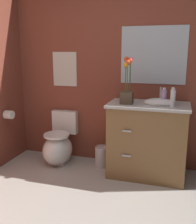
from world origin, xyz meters
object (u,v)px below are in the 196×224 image
at_px(flower_vase, 127,88).
at_px(wall_mirror, 153,55).
at_px(soap_bottle, 173,98).
at_px(hand_wash_bottle, 172,97).
at_px(wall_poster, 65,69).
at_px(trash_bin, 102,156).
at_px(lotion_bottle, 164,97).
at_px(toilet_paper_roll, 9,115).
at_px(toilet, 59,146).
at_px(vanity_cabinet, 147,139).

bearing_deg(flower_vase, wall_mirror, 55.95).
height_order(soap_bottle, hand_wash_bottle, soap_bottle).
bearing_deg(wall_poster, wall_mirror, 0.00).
xyz_separation_m(flower_vase, trash_bin, (-0.35, 0.16, -0.95)).
bearing_deg(lotion_bottle, wall_mirror, 119.49).
height_order(lotion_bottle, toilet_paper_roll, lotion_bottle).
bearing_deg(toilet, toilet_paper_roll, -162.36).
distance_m(vanity_cabinet, trash_bin, 0.68).
bearing_deg(wall_poster, soap_bottle, -14.96).
bearing_deg(wall_mirror, vanity_cabinet, -89.49).
height_order(toilet, vanity_cabinet, vanity_cabinet).
xyz_separation_m(toilet, wall_mirror, (1.19, 0.27, 1.21)).
bearing_deg(flower_vase, toilet_paper_roll, -176.46).
distance_m(toilet, vanity_cabinet, 1.21).
bearing_deg(trash_bin, vanity_cabinet, -7.90).
bearing_deg(wall_mirror, toilet_paper_roll, -165.59).
distance_m(soap_bottle, wall_mirror, 0.66).
relative_size(flower_vase, wall_mirror, 0.68).
relative_size(soap_bottle, wall_mirror, 0.26).
relative_size(trash_bin, toilet_paper_roll, 2.47).
relative_size(toilet, wall_poster, 1.49).
height_order(toilet, hand_wash_bottle, hand_wash_bottle).
bearing_deg(trash_bin, hand_wash_bottle, -2.75).
height_order(hand_wash_bottle, trash_bin, hand_wash_bottle).
height_order(hand_wash_bottle, wall_poster, wall_poster).
bearing_deg(flower_vase, soap_bottle, -2.45).
bearing_deg(wall_poster, lotion_bottle, -12.34).
height_order(toilet, toilet_paper_roll, toilet_paper_roll).
height_order(soap_bottle, wall_mirror, wall_mirror).
relative_size(toilet, wall_mirror, 0.86).
distance_m(vanity_cabinet, toilet_paper_roll, 1.83).
bearing_deg(soap_bottle, toilet_paper_roll, -177.95).
relative_size(soap_bottle, toilet_paper_roll, 1.91).
distance_m(vanity_cabinet, hand_wash_bottle, 0.59).
height_order(lotion_bottle, hand_wash_bottle, hand_wash_bottle).
distance_m(toilet, lotion_bottle, 1.55).
distance_m(hand_wash_bottle, wall_mirror, 0.59).
height_order(vanity_cabinet, hand_wash_bottle, hand_wash_bottle).
distance_m(vanity_cabinet, soap_bottle, 0.61).
bearing_deg(wall_mirror, hand_wash_bottle, -44.11).
xyz_separation_m(toilet, hand_wash_bottle, (1.45, 0.02, 0.75)).
bearing_deg(trash_bin, soap_bottle, -11.68).
distance_m(toilet, trash_bin, 0.61).
distance_m(flower_vase, wall_poster, 1.02).
height_order(soap_bottle, wall_poster, wall_poster).
relative_size(hand_wash_bottle, toilet_paper_roll, 1.80).
bearing_deg(toilet_paper_roll, hand_wash_bottle, 5.85).
relative_size(wall_poster, wall_mirror, 0.58).
bearing_deg(trash_bin, toilet_paper_roll, -168.22).
distance_m(trash_bin, wall_poster, 1.29).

